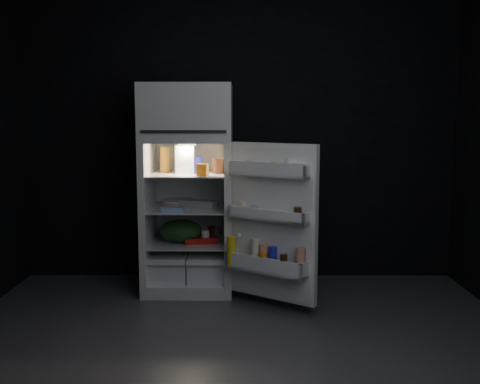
{
  "coord_description": "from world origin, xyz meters",
  "views": [
    {
      "loc": [
        0.04,
        -3.52,
        1.51
      ],
      "look_at": [
        0.01,
        1.0,
        0.9
      ],
      "focal_mm": 42.0,
      "sensor_mm": 36.0,
      "label": 1
    }
  ],
  "objects_px": {
    "fridge_door": "(271,224)",
    "egg_carton": "(198,204)",
    "refrigerator": "(189,181)",
    "milk_jug": "(185,159)",
    "yogurt_tray": "(201,240)"
  },
  "relations": [
    {
      "from": "fridge_door",
      "to": "yogurt_tray",
      "type": "bearing_deg",
      "value": 139.4
    },
    {
      "from": "fridge_door",
      "to": "milk_jug",
      "type": "xyz_separation_m",
      "value": [
        -0.71,
        0.58,
        0.46
      ]
    },
    {
      "from": "refrigerator",
      "to": "yogurt_tray",
      "type": "xyz_separation_m",
      "value": [
        0.11,
        -0.09,
        -0.5
      ]
    },
    {
      "from": "egg_carton",
      "to": "fridge_door",
      "type": "bearing_deg",
      "value": -19.81
    },
    {
      "from": "fridge_door",
      "to": "egg_carton",
      "type": "bearing_deg",
      "value": 139.89
    },
    {
      "from": "refrigerator",
      "to": "milk_jug",
      "type": "bearing_deg",
      "value": -147.15
    },
    {
      "from": "refrigerator",
      "to": "milk_jug",
      "type": "relative_size",
      "value": 7.42
    },
    {
      "from": "milk_jug",
      "to": "egg_carton",
      "type": "height_order",
      "value": "milk_jug"
    },
    {
      "from": "refrigerator",
      "to": "fridge_door",
      "type": "xyz_separation_m",
      "value": [
        0.69,
        -0.59,
        -0.27
      ]
    },
    {
      "from": "refrigerator",
      "to": "fridge_door",
      "type": "distance_m",
      "value": 0.95
    },
    {
      "from": "fridge_door",
      "to": "egg_carton",
      "type": "distance_m",
      "value": 0.79
    },
    {
      "from": "fridge_door",
      "to": "milk_jug",
      "type": "relative_size",
      "value": 5.08
    },
    {
      "from": "milk_jug",
      "to": "yogurt_tray",
      "type": "xyz_separation_m",
      "value": [
        0.13,
        -0.08,
        -0.69
      ]
    },
    {
      "from": "yogurt_tray",
      "to": "milk_jug",
      "type": "bearing_deg",
      "value": 138.79
    },
    {
      "from": "milk_jug",
      "to": "egg_carton",
      "type": "relative_size",
      "value": 0.76
    }
  ]
}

